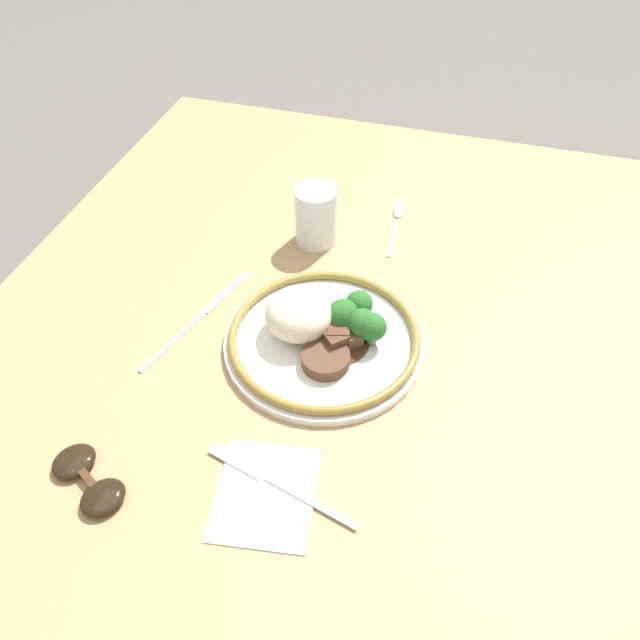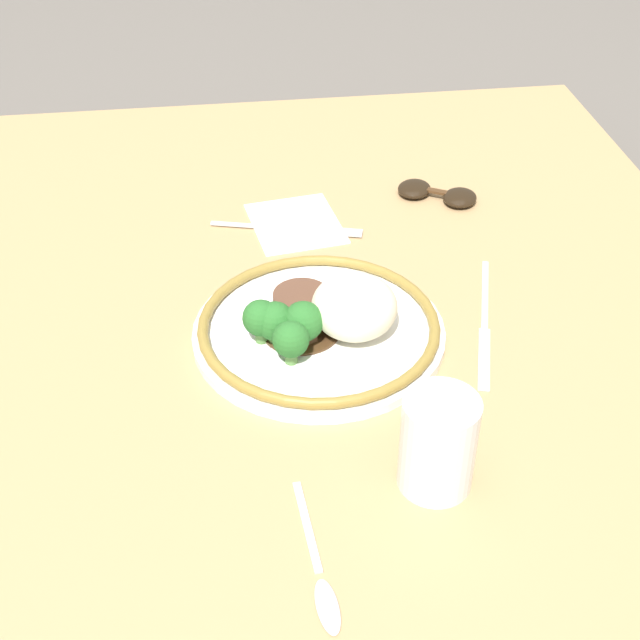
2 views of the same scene
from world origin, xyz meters
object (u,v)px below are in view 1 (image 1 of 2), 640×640
object	(u,v)px
fork	(267,477)
spoon	(397,216)
plate	(324,333)
knife	(202,315)
juice_glass	(316,218)
sunglasses	(88,479)

from	to	relation	value
fork	spoon	distance (m)	0.54
plate	knife	world-z (taller)	plate
juice_glass	sunglasses	size ratio (longest dim) A/B	0.80
plate	knife	distance (m)	0.18
juice_glass	spoon	bearing A→B (deg)	-49.45
juice_glass	knife	size ratio (longest dim) A/B	0.42
juice_glass	knife	xyz separation A→B (m)	(-0.21, 0.11, -0.04)
spoon	sunglasses	world-z (taller)	sunglasses
sunglasses	spoon	bearing A→B (deg)	7.86
fork	sunglasses	world-z (taller)	sunglasses
spoon	sunglasses	size ratio (longest dim) A/B	1.33
plate	juice_glass	bearing A→B (deg)	18.87
juice_glass	sunglasses	world-z (taller)	juice_glass
fork	sunglasses	xyz separation A→B (m)	(-0.06, 0.19, 0.00)
plate	juice_glass	world-z (taller)	juice_glass
knife	sunglasses	xyz separation A→B (m)	(-0.28, 0.01, 0.01)
knife	spoon	bearing A→B (deg)	-19.18
sunglasses	knife	bearing A→B (deg)	26.77
fork	knife	xyz separation A→B (m)	(0.22, 0.18, -0.00)
juice_glass	spoon	xyz separation A→B (m)	(0.10, -0.11, -0.04)
juice_glass	fork	xyz separation A→B (m)	(-0.43, -0.07, -0.04)
juice_glass	fork	size ratio (longest dim) A/B	0.49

